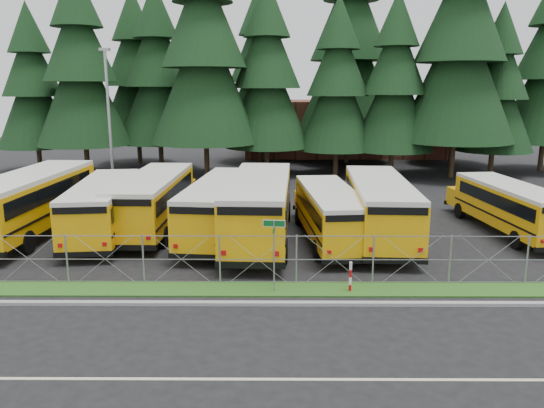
{
  "coord_description": "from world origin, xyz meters",
  "views": [
    {
      "loc": [
        -1.85,
        -20.73,
        7.63
      ],
      "look_at": [
        -1.98,
        4.0,
        2.11
      ],
      "focal_mm": 35.0,
      "sensor_mm": 36.0,
      "label": 1
    }
  ],
  "objects_px": {
    "bus_1": "(105,209)",
    "bus_6": "(378,209)",
    "bus_5": "(329,215)",
    "bus_east": "(507,208)",
    "bus_2": "(155,202)",
    "bus_3": "(222,209)",
    "bus_4": "(260,209)",
    "street_sign": "(274,240)",
    "light_standard": "(109,117)",
    "striped_bollard": "(350,277)",
    "bus_0": "(35,203)"
  },
  "relations": [
    {
      "from": "bus_5",
      "to": "bus_1",
      "type": "bearing_deg",
      "value": 169.86
    },
    {
      "from": "street_sign",
      "to": "bus_4",
      "type": "bearing_deg",
      "value": 95.82
    },
    {
      "from": "bus_3",
      "to": "bus_east",
      "type": "xyz_separation_m",
      "value": [
        14.99,
        0.82,
        -0.15
      ]
    },
    {
      "from": "striped_bollard",
      "to": "light_standard",
      "type": "distance_m",
      "value": 23.89
    },
    {
      "from": "street_sign",
      "to": "bus_1",
      "type": "bearing_deg",
      "value": 138.35
    },
    {
      "from": "striped_bollard",
      "to": "bus_5",
      "type": "bearing_deg",
      "value": 91.24
    },
    {
      "from": "bus_2",
      "to": "bus_6",
      "type": "xyz_separation_m",
      "value": [
        11.74,
        -1.68,
        0.03
      ]
    },
    {
      "from": "striped_bollard",
      "to": "bus_1",
      "type": "bearing_deg",
      "value": 146.11
    },
    {
      "from": "bus_2",
      "to": "light_standard",
      "type": "xyz_separation_m",
      "value": [
        -5.09,
        9.37,
        4.0
      ]
    },
    {
      "from": "street_sign",
      "to": "light_standard",
      "type": "relative_size",
      "value": 0.28
    },
    {
      "from": "bus_1",
      "to": "light_standard",
      "type": "distance_m",
      "value": 11.67
    },
    {
      "from": "street_sign",
      "to": "bus_0",
      "type": "bearing_deg",
      "value": 146.92
    },
    {
      "from": "striped_bollard",
      "to": "light_standard",
      "type": "xyz_separation_m",
      "value": [
        -14.41,
        18.41,
        4.9
      ]
    },
    {
      "from": "bus_east",
      "to": "bus_5",
      "type": "bearing_deg",
      "value": -176.22
    },
    {
      "from": "light_standard",
      "to": "bus_1",
      "type": "bearing_deg",
      "value": -75.41
    },
    {
      "from": "bus_0",
      "to": "light_standard",
      "type": "height_order",
      "value": "light_standard"
    },
    {
      "from": "bus_0",
      "to": "bus_4",
      "type": "height_order",
      "value": "bus_4"
    },
    {
      "from": "bus_4",
      "to": "bus_east",
      "type": "height_order",
      "value": "bus_4"
    },
    {
      "from": "bus_2",
      "to": "bus_3",
      "type": "xyz_separation_m",
      "value": [
        3.77,
        -1.42,
        -0.03
      ]
    },
    {
      "from": "bus_5",
      "to": "bus_6",
      "type": "height_order",
      "value": "bus_6"
    },
    {
      "from": "street_sign",
      "to": "striped_bollard",
      "type": "distance_m",
      "value": 3.21
    },
    {
      "from": "bus_5",
      "to": "bus_east",
      "type": "height_order",
      "value": "bus_5"
    },
    {
      "from": "bus_2",
      "to": "bus_east",
      "type": "relative_size",
      "value": 1.14
    },
    {
      "from": "bus_2",
      "to": "bus_4",
      "type": "height_order",
      "value": "bus_4"
    },
    {
      "from": "bus_2",
      "to": "bus_5",
      "type": "distance_m",
      "value": 9.44
    },
    {
      "from": "bus_1",
      "to": "bus_6",
      "type": "xyz_separation_m",
      "value": [
        14.08,
        -0.47,
        0.11
      ]
    },
    {
      "from": "bus_2",
      "to": "bus_5",
      "type": "bearing_deg",
      "value": -12.24
    },
    {
      "from": "street_sign",
      "to": "light_standard",
      "type": "bearing_deg",
      "value": 122.1
    },
    {
      "from": "bus_4",
      "to": "striped_bollard",
      "type": "distance_m",
      "value": 7.92
    },
    {
      "from": "bus_1",
      "to": "bus_3",
      "type": "bearing_deg",
      "value": -8.34
    },
    {
      "from": "bus_1",
      "to": "bus_2",
      "type": "xyz_separation_m",
      "value": [
        2.34,
        1.21,
        0.08
      ]
    },
    {
      "from": "bus_6",
      "to": "striped_bollard",
      "type": "relative_size",
      "value": 9.73
    },
    {
      "from": "bus_5",
      "to": "bus_6",
      "type": "bearing_deg",
      "value": 6.89
    },
    {
      "from": "bus_1",
      "to": "street_sign",
      "type": "height_order",
      "value": "bus_1"
    },
    {
      "from": "bus_2",
      "to": "bus_3",
      "type": "relative_size",
      "value": 1.02
    },
    {
      "from": "bus_4",
      "to": "striped_bollard",
      "type": "xyz_separation_m",
      "value": [
        3.58,
        -6.99,
        -1.02
      ]
    },
    {
      "from": "bus_2",
      "to": "bus_east",
      "type": "distance_m",
      "value": 18.77
    },
    {
      "from": "bus_1",
      "to": "bus_east",
      "type": "distance_m",
      "value": 21.1
    },
    {
      "from": "bus_4",
      "to": "bus_6",
      "type": "relative_size",
      "value": 1.06
    },
    {
      "from": "bus_0",
      "to": "bus_2",
      "type": "distance_m",
      "value": 6.19
    },
    {
      "from": "striped_bollard",
      "to": "bus_east",
      "type": "bearing_deg",
      "value": 41.82
    },
    {
      "from": "bus_2",
      "to": "bus_6",
      "type": "distance_m",
      "value": 11.86
    },
    {
      "from": "bus_1",
      "to": "striped_bollard",
      "type": "xyz_separation_m",
      "value": [
        11.66,
        -7.83,
        -0.82
      ]
    },
    {
      "from": "bus_4",
      "to": "bus_6",
      "type": "bearing_deg",
      "value": 6.1
    },
    {
      "from": "light_standard",
      "to": "striped_bollard",
      "type": "bearing_deg",
      "value": -51.95
    },
    {
      "from": "bus_4",
      "to": "bus_east",
      "type": "relative_size",
      "value": 1.23
    },
    {
      "from": "bus_4",
      "to": "bus_1",
      "type": "bearing_deg",
      "value": 176.6
    },
    {
      "from": "street_sign",
      "to": "light_standard",
      "type": "xyz_separation_m",
      "value": [
        -11.54,
        18.4,
        3.47
      ]
    },
    {
      "from": "bus_5",
      "to": "bus_east",
      "type": "xyz_separation_m",
      "value": [
        9.58,
        1.62,
        -0.03
      ]
    },
    {
      "from": "bus_4",
      "to": "bus_east",
      "type": "bearing_deg",
      "value": 8.89
    }
  ]
}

